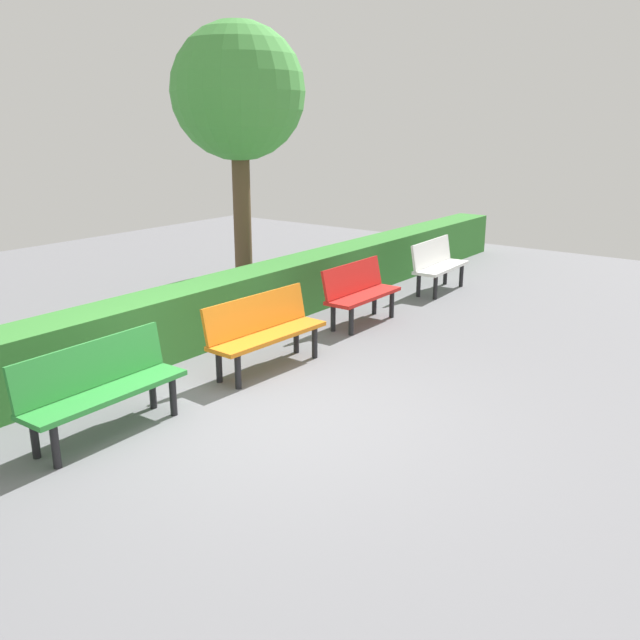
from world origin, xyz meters
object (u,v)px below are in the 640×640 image
at_px(bench_white, 437,263).
at_px(tree_near, 238,95).
at_px(bench_red, 359,291).
at_px(bench_orange, 264,329).
at_px(bench_green, 101,384).

bearing_deg(bench_white, tree_near, -49.18).
bearing_deg(tree_near, bench_red, 86.36).
bearing_deg(bench_orange, bench_red, -173.94).
distance_m(bench_red, tree_near, 3.58).
relative_size(bench_white, bench_orange, 0.86).
distance_m(bench_white, bench_green, 6.75).
bearing_deg(bench_green, bench_orange, 177.44).
bearing_deg(bench_orange, bench_green, 1.25).
bearing_deg(bench_green, bench_white, 179.53).
bearing_deg(bench_orange, tree_near, -130.51).
xyz_separation_m(bench_red, bench_green, (4.38, 0.07, 0.01)).
distance_m(bench_orange, bench_green, 2.19).
relative_size(bench_green, tree_near, 0.38).
xyz_separation_m(bench_white, bench_orange, (4.56, 0.13, 0.01)).
bearing_deg(bench_orange, bench_white, -175.65).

